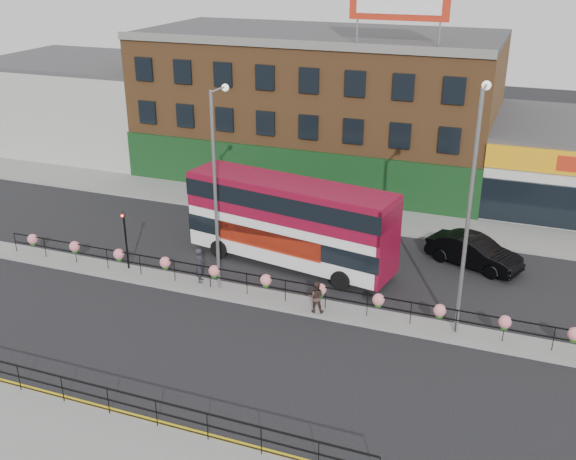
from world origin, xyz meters
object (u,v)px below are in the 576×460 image
(double_decker_bus, at_px, (290,215))
(lamp_column_west, at_px, (217,175))
(pedestrian_a, at_px, (200,265))
(pedestrian_b, at_px, (316,297))
(lamp_column_east, at_px, (472,194))
(car, at_px, (474,252))

(double_decker_bus, height_order, lamp_column_west, lamp_column_west)
(pedestrian_a, height_order, lamp_column_west, lamp_column_west)
(pedestrian_a, distance_m, pedestrian_b, 6.47)
(double_decker_bus, height_order, pedestrian_b, double_decker_bus)
(double_decker_bus, xyz_separation_m, lamp_column_west, (-2.23, -3.86, 3.14))
(double_decker_bus, distance_m, pedestrian_a, 5.41)
(lamp_column_west, bearing_deg, pedestrian_b, -8.65)
(double_decker_bus, bearing_deg, lamp_column_west, -120.02)
(double_decker_bus, relative_size, lamp_column_west, 1.19)
(pedestrian_b, height_order, lamp_column_east, lamp_column_east)
(car, bearing_deg, pedestrian_a, 140.64)
(car, bearing_deg, lamp_column_east, -157.63)
(pedestrian_a, height_order, lamp_column_east, lamp_column_east)
(car, xyz_separation_m, pedestrian_b, (-6.23, -7.85, 0.09))
(car, bearing_deg, double_decker_bus, 130.74)
(pedestrian_a, bearing_deg, pedestrian_b, -115.67)
(lamp_column_west, bearing_deg, double_decker_bus, 59.98)
(car, relative_size, lamp_column_west, 0.54)
(double_decker_bus, bearing_deg, lamp_column_east, -22.32)
(pedestrian_a, bearing_deg, car, -79.15)
(pedestrian_a, xyz_separation_m, lamp_column_east, (12.73, -0.02, 5.44))
(lamp_column_west, bearing_deg, car, 31.62)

